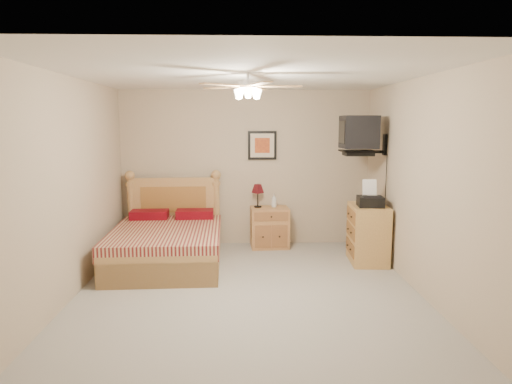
# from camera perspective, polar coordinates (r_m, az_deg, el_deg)

# --- Properties ---
(floor) EXTENTS (4.50, 4.50, 0.00)m
(floor) POSITION_cam_1_polar(r_m,az_deg,el_deg) (5.49, -0.98, -12.49)
(floor) COLOR gray
(floor) RESTS_ON ground
(ceiling) EXTENTS (4.00, 4.50, 0.04)m
(ceiling) POSITION_cam_1_polar(r_m,az_deg,el_deg) (5.14, -1.06, 14.46)
(ceiling) COLOR white
(ceiling) RESTS_ON ground
(wall_back) EXTENTS (4.00, 0.04, 2.50)m
(wall_back) POSITION_cam_1_polar(r_m,az_deg,el_deg) (7.40, -1.32, 2.99)
(wall_back) COLOR tan
(wall_back) RESTS_ON ground
(wall_front) EXTENTS (4.00, 0.04, 2.50)m
(wall_front) POSITION_cam_1_polar(r_m,az_deg,el_deg) (2.96, -0.26, -5.58)
(wall_front) COLOR tan
(wall_front) RESTS_ON ground
(wall_left) EXTENTS (0.04, 4.50, 2.50)m
(wall_left) POSITION_cam_1_polar(r_m,az_deg,el_deg) (5.51, -22.30, 0.40)
(wall_left) COLOR tan
(wall_left) RESTS_ON ground
(wall_right) EXTENTS (0.04, 4.50, 2.50)m
(wall_right) POSITION_cam_1_polar(r_m,az_deg,el_deg) (5.57, 20.01, 0.61)
(wall_right) COLOR tan
(wall_right) RESTS_ON ground
(bed) EXTENTS (1.52, 1.96, 1.24)m
(bed) POSITION_cam_1_polar(r_m,az_deg,el_deg) (6.47, -11.16, -3.65)
(bed) COLOR #BC8A46
(bed) RESTS_ON ground
(nightstand) EXTENTS (0.62, 0.47, 0.64)m
(nightstand) POSITION_cam_1_polar(r_m,az_deg,el_deg) (7.33, 1.71, -4.44)
(nightstand) COLOR #A76935
(nightstand) RESTS_ON ground
(table_lamp) EXTENTS (0.22, 0.22, 0.37)m
(table_lamp) POSITION_cam_1_polar(r_m,az_deg,el_deg) (7.27, 0.22, -0.47)
(table_lamp) COLOR #531016
(table_lamp) RESTS_ON nightstand
(lotion_bottle) EXTENTS (0.11, 0.11, 0.22)m
(lotion_bottle) POSITION_cam_1_polar(r_m,az_deg,el_deg) (7.29, 2.27, -1.05)
(lotion_bottle) COLOR silver
(lotion_bottle) RESTS_ON nightstand
(framed_picture) EXTENTS (0.46, 0.04, 0.46)m
(framed_picture) POSITION_cam_1_polar(r_m,az_deg,el_deg) (7.36, 0.78, 5.85)
(framed_picture) COLOR black
(framed_picture) RESTS_ON wall_back
(dresser) EXTENTS (0.53, 0.73, 0.83)m
(dresser) POSITION_cam_1_polar(r_m,az_deg,el_deg) (6.71, 13.83, -5.10)
(dresser) COLOR #A47A43
(dresser) RESTS_ON ground
(fax_machine) EXTENTS (0.38, 0.40, 0.37)m
(fax_machine) POSITION_cam_1_polar(r_m,az_deg,el_deg) (6.49, 14.15, -0.18)
(fax_machine) COLOR black
(fax_machine) RESTS_ON dresser
(magazine_lower) EXTENTS (0.31, 0.35, 0.03)m
(magazine_lower) POSITION_cam_1_polar(r_m,az_deg,el_deg) (6.88, 13.42, -1.10)
(magazine_lower) COLOR #BBB094
(magazine_lower) RESTS_ON dresser
(magazine_upper) EXTENTS (0.21, 0.27, 0.02)m
(magazine_upper) POSITION_cam_1_polar(r_m,az_deg,el_deg) (6.90, 13.29, -0.87)
(magazine_upper) COLOR gray
(magazine_upper) RESTS_ON magazine_lower
(wall_tv) EXTENTS (0.56, 0.46, 0.58)m
(wall_tv) POSITION_cam_1_polar(r_m,az_deg,el_deg) (6.72, 13.98, 6.95)
(wall_tv) COLOR black
(wall_tv) RESTS_ON wall_right
(ceiling_fan) EXTENTS (1.14, 1.14, 0.28)m
(ceiling_fan) POSITION_cam_1_polar(r_m,az_deg,el_deg) (4.93, -1.01, 13.08)
(ceiling_fan) COLOR white
(ceiling_fan) RESTS_ON ceiling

